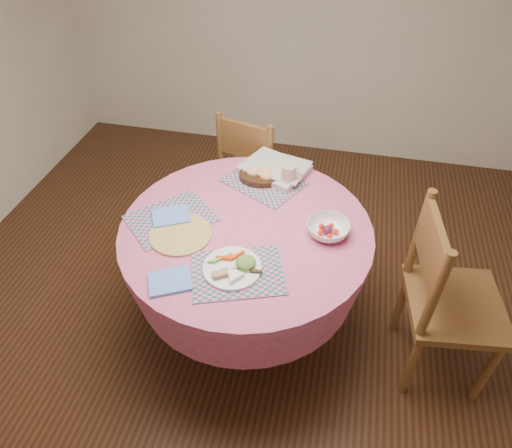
{
  "coord_description": "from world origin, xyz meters",
  "views": [
    {
      "loc": [
        0.41,
        -1.6,
        2.24
      ],
      "look_at": [
        0.05,
        0.0,
        0.78
      ],
      "focal_mm": 32.0,
      "sensor_mm": 36.0,
      "label": 1
    }
  ],
  "objects_px": {
    "chair_back": "(255,170)",
    "bread_bowl": "(260,175)",
    "dinner_plate": "(233,268)",
    "dining_table": "(247,255)",
    "wicker_trivet": "(181,234)",
    "fruit_bowl": "(328,229)",
    "chair_right": "(445,298)",
    "latte_mug": "(289,175)"
  },
  "relations": [
    {
      "from": "bread_bowl",
      "to": "latte_mug",
      "type": "distance_m",
      "value": 0.17
    },
    {
      "from": "dinner_plate",
      "to": "chair_right",
      "type": "bearing_deg",
      "value": 14.32
    },
    {
      "from": "dining_table",
      "to": "latte_mug",
      "type": "relative_size",
      "value": 10.01
    },
    {
      "from": "wicker_trivet",
      "to": "latte_mug",
      "type": "xyz_separation_m",
      "value": [
        0.44,
        0.5,
        0.06
      ]
    },
    {
      "from": "latte_mug",
      "to": "dining_table",
      "type": "bearing_deg",
      "value": -111.2
    },
    {
      "from": "dining_table",
      "to": "fruit_bowl",
      "type": "bearing_deg",
      "value": 5.29
    },
    {
      "from": "chair_right",
      "to": "chair_back",
      "type": "xyz_separation_m",
      "value": [
        -1.14,
        0.91,
        -0.05
      ]
    },
    {
      "from": "latte_mug",
      "to": "fruit_bowl",
      "type": "distance_m",
      "value": 0.42
    },
    {
      "from": "dinner_plate",
      "to": "latte_mug",
      "type": "bearing_deg",
      "value": 78.87
    },
    {
      "from": "chair_back",
      "to": "chair_right",
      "type": "bearing_deg",
      "value": 156.54
    },
    {
      "from": "wicker_trivet",
      "to": "fruit_bowl",
      "type": "relative_size",
      "value": 1.13
    },
    {
      "from": "chair_right",
      "to": "bread_bowl",
      "type": "distance_m",
      "value": 1.12
    },
    {
      "from": "bread_bowl",
      "to": "dinner_plate",
      "type": "bearing_deg",
      "value": -87.61
    },
    {
      "from": "chair_right",
      "to": "bread_bowl",
      "type": "xyz_separation_m",
      "value": [
        -1.0,
        0.44,
        0.25
      ]
    },
    {
      "from": "chair_back",
      "to": "dining_table",
      "type": "bearing_deg",
      "value": 115.07
    },
    {
      "from": "chair_back",
      "to": "dinner_plate",
      "type": "height_order",
      "value": "chair_back"
    },
    {
      "from": "dinner_plate",
      "to": "bread_bowl",
      "type": "height_order",
      "value": "bread_bowl"
    },
    {
      "from": "chair_back",
      "to": "wicker_trivet",
      "type": "bearing_deg",
      "value": 96.97
    },
    {
      "from": "chair_back",
      "to": "fruit_bowl",
      "type": "xyz_separation_m",
      "value": [
        0.54,
        -0.82,
        0.3
      ]
    },
    {
      "from": "chair_back",
      "to": "dinner_plate",
      "type": "relative_size",
      "value": 3.56
    },
    {
      "from": "chair_back",
      "to": "dinner_plate",
      "type": "bearing_deg",
      "value": 113.27
    },
    {
      "from": "chair_right",
      "to": "bread_bowl",
      "type": "bearing_deg",
      "value": 59.26
    },
    {
      "from": "wicker_trivet",
      "to": "fruit_bowl",
      "type": "xyz_separation_m",
      "value": [
        0.68,
        0.16,
        0.03
      ]
    },
    {
      "from": "dining_table",
      "to": "chair_back",
      "type": "bearing_deg",
      "value": 100.0
    },
    {
      "from": "chair_right",
      "to": "chair_back",
      "type": "relative_size",
      "value": 1.1
    },
    {
      "from": "chair_back",
      "to": "bread_bowl",
      "type": "distance_m",
      "value": 0.57
    },
    {
      "from": "chair_right",
      "to": "dinner_plate",
      "type": "height_order",
      "value": "chair_right"
    },
    {
      "from": "chair_right",
      "to": "fruit_bowl",
      "type": "xyz_separation_m",
      "value": [
        -0.59,
        0.08,
        0.25
      ]
    },
    {
      "from": "chair_right",
      "to": "wicker_trivet",
      "type": "bearing_deg",
      "value": 86.46
    },
    {
      "from": "dinner_plate",
      "to": "dining_table",
      "type": "bearing_deg",
      "value": 92.83
    },
    {
      "from": "dinner_plate",
      "to": "bread_bowl",
      "type": "bearing_deg",
      "value": 92.39
    },
    {
      "from": "dining_table",
      "to": "bread_bowl",
      "type": "bearing_deg",
      "value": 92.05
    },
    {
      "from": "dining_table",
      "to": "chair_back",
      "type": "relative_size",
      "value": 1.34
    },
    {
      "from": "chair_right",
      "to": "bread_bowl",
      "type": "height_order",
      "value": "chair_right"
    },
    {
      "from": "chair_back",
      "to": "fruit_bowl",
      "type": "height_order",
      "value": "chair_back"
    },
    {
      "from": "chair_right",
      "to": "latte_mug",
      "type": "height_order",
      "value": "chair_right"
    },
    {
      "from": "dining_table",
      "to": "chair_back",
      "type": "distance_m",
      "value": 0.88
    },
    {
      "from": "fruit_bowl",
      "to": "latte_mug",
      "type": "bearing_deg",
      "value": 125.56
    },
    {
      "from": "chair_right",
      "to": "chair_back",
      "type": "distance_m",
      "value": 1.46
    },
    {
      "from": "dinner_plate",
      "to": "fruit_bowl",
      "type": "height_order",
      "value": "fruit_bowl"
    },
    {
      "from": "chair_back",
      "to": "wicker_trivet",
      "type": "distance_m",
      "value": 1.03
    },
    {
      "from": "dining_table",
      "to": "chair_right",
      "type": "xyz_separation_m",
      "value": [
        0.99,
        -0.05,
        -0.03
      ]
    }
  ]
}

